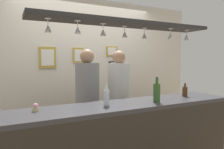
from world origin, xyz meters
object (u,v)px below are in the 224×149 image
object	(u,v)px
person_middle_grey_shirt	(87,97)
bottle_champagne_green	(157,92)
picture_frame_crest	(78,55)
picture_frame_lower_pair	(116,66)
bottle_soda_clear	(106,97)
picture_frame_upper_small	(112,51)
person_right_white_patterned_shirt	(119,94)
cupcake	(36,108)
bottle_beer_brown_stubby	(185,91)
picture_frame_caricature	(48,58)

from	to	relation	value
person_middle_grey_shirt	bottle_champagne_green	size ratio (longest dim) A/B	5.63
picture_frame_crest	picture_frame_lower_pair	distance (m)	0.76
person_middle_grey_shirt	picture_frame_lower_pair	world-z (taller)	person_middle_grey_shirt
picture_frame_crest	person_middle_grey_shirt	bearing A→B (deg)	-96.96
bottle_soda_clear	picture_frame_upper_small	size ratio (longest dim) A/B	1.05
person_right_white_patterned_shirt	bottle_champagne_green	bearing A→B (deg)	-87.34
cupcake	picture_frame_upper_small	bearing A→B (deg)	41.45
bottle_champagne_green	person_right_white_patterned_shirt	bearing A→B (deg)	92.66
person_middle_grey_shirt	picture_frame_upper_small	distance (m)	1.19
bottle_beer_brown_stubby	person_middle_grey_shirt	bearing A→B (deg)	148.07
bottle_champagne_green	bottle_soda_clear	xyz separation A→B (m)	(-0.60, 0.11, -0.03)
bottle_beer_brown_stubby	picture_frame_upper_small	bearing A→B (deg)	107.15
bottle_soda_clear	picture_frame_lower_pair	distance (m)	1.67
bottle_beer_brown_stubby	picture_frame_lower_pair	world-z (taller)	picture_frame_lower_pair
person_middle_grey_shirt	bottle_beer_brown_stubby	xyz separation A→B (m)	(1.14, -0.71, 0.10)
person_middle_grey_shirt	person_right_white_patterned_shirt	bearing A→B (deg)	0.00
person_middle_grey_shirt	cupcake	size ratio (longest dim) A/B	21.67
bottle_soda_clear	picture_frame_caricature	world-z (taller)	picture_frame_caricature
cupcake	picture_frame_caricature	distance (m)	1.45
cupcake	picture_frame_lower_pair	distance (m)	2.09
bottle_champagne_green	picture_frame_crest	xyz separation A→B (m)	(-0.47, 1.51, 0.45)
person_middle_grey_shirt	bottle_soda_clear	size ratio (longest dim) A/B	7.35
bottle_champagne_green	cupcake	xyz separation A→B (m)	(-1.32, 0.19, -0.08)
bottle_beer_brown_stubby	picture_frame_crest	xyz separation A→B (m)	(-1.06, 1.37, 0.50)
person_right_white_patterned_shirt	picture_frame_crest	xyz separation A→B (m)	(-0.43, 0.66, 0.60)
bottle_champagne_green	picture_frame_crest	world-z (taller)	picture_frame_crest
cupcake	picture_frame_caricature	xyz separation A→B (m)	(0.34, 1.32, 0.50)
bottle_soda_clear	picture_frame_lower_pair	bearing A→B (deg)	58.42
cupcake	picture_frame_crest	bearing A→B (deg)	57.12
person_right_white_patterned_shirt	picture_frame_lower_pair	xyz separation A→B (m)	(0.30, 0.66, 0.41)
person_right_white_patterned_shirt	person_middle_grey_shirt	bearing A→B (deg)	-180.00
picture_frame_crest	picture_frame_caricature	distance (m)	0.51
picture_frame_caricature	cupcake	bearing A→B (deg)	-104.63
cupcake	picture_frame_lower_pair	xyz separation A→B (m)	(1.58, 1.32, 0.34)
bottle_soda_clear	picture_frame_crest	bearing A→B (deg)	84.73
person_right_white_patterned_shirt	bottle_soda_clear	size ratio (longest dim) A/B	7.30
person_middle_grey_shirt	picture_frame_upper_small	bearing A→B (deg)	42.43
person_right_white_patterned_shirt	picture_frame_upper_small	xyz separation A→B (m)	(0.21, 0.66, 0.69)
person_right_white_patterned_shirt	bottle_champagne_green	world-z (taller)	person_right_white_patterned_shirt
bottle_beer_brown_stubby	cupcake	world-z (taller)	bottle_beer_brown_stubby
picture_frame_upper_small	picture_frame_crest	bearing A→B (deg)	180.00
person_right_white_patterned_shirt	picture_frame_lower_pair	distance (m)	0.83
picture_frame_upper_small	picture_frame_caricature	xyz separation A→B (m)	(-1.15, 0.00, -0.12)
cupcake	picture_frame_crest	xyz separation A→B (m)	(0.85, 1.32, 0.53)
person_middle_grey_shirt	picture_frame_crest	bearing A→B (deg)	83.04
person_right_white_patterned_shirt	bottle_beer_brown_stubby	distance (m)	0.96
person_right_white_patterned_shirt	picture_frame_crest	bearing A→B (deg)	123.01
bottle_soda_clear	picture_frame_crest	distance (m)	1.48
cupcake	picture_frame_upper_small	size ratio (longest dim) A/B	0.35
picture_frame_lower_pair	cupcake	bearing A→B (deg)	-140.20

